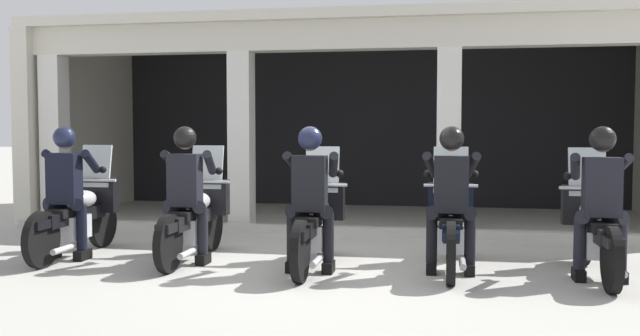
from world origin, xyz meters
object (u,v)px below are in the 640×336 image
at_px(motorcycle_far_left, 79,215).
at_px(police_officer_far_right, 601,190).
at_px(motorcycle_left, 195,217).
at_px(police_officer_left, 186,183).
at_px(motorcycle_center, 315,223).
at_px(motorcycle_right, 451,224).
at_px(motorcycle_far_right, 594,229).
at_px(police_officer_far_left, 66,181).
at_px(police_officer_center, 310,186).
at_px(police_officer_right, 451,187).

distance_m(motorcycle_far_left, police_officer_far_right, 6.02).
relative_size(motorcycle_left, police_officer_left, 1.29).
bearing_deg(motorcycle_left, motorcycle_center, -20.69).
bearing_deg(police_officer_far_right, motorcycle_right, 155.37).
xyz_separation_m(motorcycle_far_left, motorcycle_far_right, (5.99, -0.11, 0.00)).
distance_m(police_officer_far_left, police_officer_left, 1.50).
bearing_deg(motorcycle_left, police_officer_far_left, 178.15).
bearing_deg(motorcycle_far_right, motorcycle_left, 167.48).
bearing_deg(motorcycle_left, police_officer_center, -30.97).
relative_size(motorcycle_far_left, motorcycle_right, 1.00).
relative_size(motorcycle_far_left, motorcycle_far_right, 1.00).
relative_size(motorcycle_left, motorcycle_center, 1.00).
height_order(motorcycle_center, police_officer_center, police_officer_center).
relative_size(motorcycle_right, police_officer_far_right, 1.29).
bearing_deg(police_officer_left, motorcycle_right, -8.21).
distance_m(police_officer_far_left, motorcycle_far_right, 6.01).
xyz_separation_m(motorcycle_center, police_officer_right, (1.50, -0.12, 0.44)).
relative_size(motorcycle_left, motorcycle_far_right, 1.00).
relative_size(motorcycle_center, motorcycle_right, 1.00).
xyz_separation_m(motorcycle_left, motorcycle_far_right, (4.49, -0.12, 0.00)).
height_order(police_officer_center, motorcycle_right, police_officer_center).
xyz_separation_m(police_officer_center, motorcycle_far_right, (3.00, 0.37, -0.44)).
distance_m(police_officer_far_left, motorcycle_center, 3.03).
xyz_separation_m(police_officer_center, police_officer_right, (1.50, 0.17, 0.00)).
height_order(motorcycle_far_left, motorcycle_right, same).
bearing_deg(motorcycle_right, police_officer_far_right, -26.36).
distance_m(police_officer_far_left, motorcycle_right, 4.52).
bearing_deg(police_officer_center, motorcycle_far_right, 2.03).
relative_size(police_officer_left, motorcycle_far_right, 0.78).
xyz_separation_m(police_officer_left, motorcycle_far_right, (4.49, 0.16, -0.44)).
bearing_deg(police_officer_center, motorcycle_center, 84.73).
relative_size(police_officer_far_left, motorcycle_right, 0.78).
bearing_deg(motorcycle_far_right, police_officer_left, 171.09).
height_order(motorcycle_far_left, police_officer_left, police_officer_left).
bearing_deg(motorcycle_center, police_officer_center, -95.27).
bearing_deg(motorcycle_far_right, police_officer_center, 176.04).
height_order(motorcycle_center, police_officer_far_right, police_officer_far_right).
bearing_deg(police_officer_left, motorcycle_center, -9.90).
bearing_deg(motorcycle_right, motorcycle_far_right, -15.76).
relative_size(motorcycle_far_left, motorcycle_center, 1.00).
bearing_deg(police_officer_far_left, motorcycle_right, -5.99).
xyz_separation_m(police_officer_far_left, motorcycle_far_right, (5.99, 0.17, -0.44)).
bearing_deg(police_officer_left, motorcycle_far_right, -10.76).
bearing_deg(police_officer_far_left, motorcycle_far_right, -7.54).
bearing_deg(motorcycle_far_left, motorcycle_center, -12.98).
bearing_deg(police_officer_left, motorcycle_left, 76.90).
height_order(police_officer_far_left, motorcycle_left, police_officer_far_left).
height_order(motorcycle_far_left, police_officer_far_left, police_officer_far_left).
xyz_separation_m(motorcycle_left, police_officer_far_right, (4.49, -0.40, 0.44)).
xyz_separation_m(police_officer_left, motorcycle_right, (3.00, 0.24, -0.44)).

